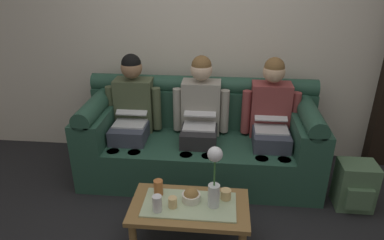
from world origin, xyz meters
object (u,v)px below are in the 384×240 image
at_px(cup_far_center, 226,194).
at_px(coffee_table, 189,210).
at_px(cup_near_right, 157,203).
at_px(person_middle, 200,114).
at_px(flower_vase, 214,176).
at_px(person_right, 271,117).
at_px(cup_near_left, 173,202).
at_px(backpack_right, 355,186).
at_px(cup_far_left, 158,188).
at_px(snack_bowl, 191,196).
at_px(person_left, 132,112).
at_px(couch, 200,140).

bearing_deg(cup_far_center, coffee_table, -161.08).
bearing_deg(cup_near_right, cup_far_center, 21.32).
xyz_separation_m(person_middle, coffee_table, (0.00, -1.04, -0.34)).
height_order(coffee_table, flower_vase, flower_vase).
relative_size(person_right, flower_vase, 2.50).
xyz_separation_m(cup_near_left, backpack_right, (1.53, 0.65, -0.21)).
height_order(coffee_table, cup_far_center, cup_far_center).
distance_m(person_right, cup_far_left, 1.35).
xyz_separation_m(snack_bowl, cup_far_center, (0.26, 0.05, -0.00)).
bearing_deg(cup_near_left, cup_near_right, -152.87).
distance_m(flower_vase, cup_far_left, 0.48).
height_order(person_right, flower_vase, person_right).
bearing_deg(person_left, person_middle, -0.02).
xyz_separation_m(person_right, cup_near_left, (-0.80, -1.09, -0.24)).
height_order(cup_near_left, cup_far_center, cup_near_left).
distance_m(snack_bowl, cup_near_left, 0.15).
height_order(person_left, cup_far_center, person_left).
height_order(snack_bowl, cup_near_left, snack_bowl).
distance_m(person_left, snack_bowl, 1.24).
relative_size(couch, coffee_table, 2.61).
bearing_deg(cup_near_right, flower_vase, 13.58).
bearing_deg(couch, cup_far_center, -74.31).
bearing_deg(cup_near_right, snack_bowl, 30.96).
height_order(cup_near_left, backpack_right, cup_near_left).
distance_m(person_right, cup_near_right, 1.47).
xyz_separation_m(cup_near_right, cup_far_center, (0.49, 0.19, -0.03)).
distance_m(cup_near_right, cup_far_left, 0.19).
distance_m(snack_bowl, cup_far_left, 0.26).
bearing_deg(person_right, person_left, -180.00).
bearing_deg(person_middle, cup_far_center, -74.25).
bearing_deg(cup_far_center, person_right, 66.27).
relative_size(flower_vase, cup_near_right, 3.88).
distance_m(couch, cup_near_right, 1.17).
relative_size(flower_vase, cup_far_left, 3.91).
bearing_deg(snack_bowl, person_right, 55.98).
height_order(person_right, backpack_right, person_right).
xyz_separation_m(snack_bowl, cup_far_left, (-0.26, 0.05, 0.02)).
bearing_deg(cup_far_left, couch, 75.29).
bearing_deg(cup_far_center, couch, 105.69).
distance_m(coffee_table, flower_vase, 0.37).
height_order(person_middle, snack_bowl, person_middle).
height_order(cup_near_right, cup_far_center, cup_near_right).
distance_m(person_left, person_right, 1.37).
distance_m(coffee_table, cup_far_center, 0.30).
relative_size(person_middle, flower_vase, 2.50).
distance_m(cup_far_left, backpack_right, 1.75).
height_order(couch, coffee_table, couch).
bearing_deg(coffee_table, snack_bowl, 77.52).
bearing_deg(cup_near_left, couch, 83.80).
bearing_deg(cup_far_center, snack_bowl, -168.52).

